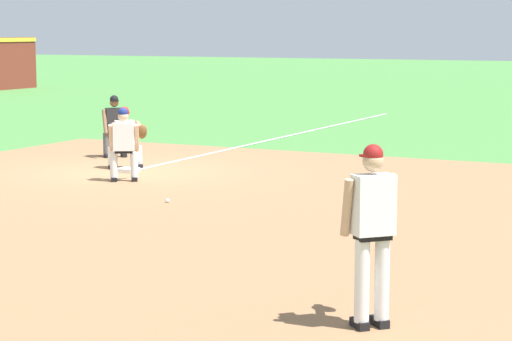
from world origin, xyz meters
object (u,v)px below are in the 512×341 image
first_base_bag (128,170)px  first_baseman (126,135)px  baserunner (124,142)px  umpire (115,124)px  pitcher (373,224)px  baseball (168,201)px

first_base_bag → first_baseman: 0.88m
baserunner → umpire: size_ratio=1.00×
baserunner → first_baseman: bearing=32.3°
first_base_bag → first_baseman: size_ratio=0.28×
first_baseman → umpire: umpire is taller
pitcher → baserunner: (7.04, 7.72, -0.27)m
first_base_bag → first_baseman: (0.44, 0.32, 0.69)m
first_base_bag → umpire: size_ratio=0.26×
baseball → first_baseman: size_ratio=0.06×
umpire → pitcher: bearing=-135.1°
first_base_bag → umpire: (1.95, 1.66, 0.75)m
first_base_bag → pitcher: bearing=-134.2°
pitcher → umpire: size_ratio=1.27×
baseball → first_baseman: first_baseman is taller
baseball → baserunner: 2.78m
pitcher → umpire: 14.25m
baserunner → umpire: (3.06, 2.32, 0.00)m
baserunner → umpire: bearing=37.2°
first_base_bag → baserunner: size_ratio=0.26×
baseball → baserunner: bearing=50.1°
first_base_bag → umpire: 2.67m
umpire → first_baseman: bearing=-138.3°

